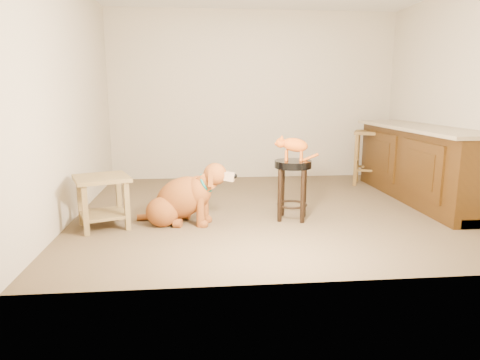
{
  "coord_description": "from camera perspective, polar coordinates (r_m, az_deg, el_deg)",
  "views": [
    {
      "loc": [
        -0.87,
        -4.83,
        1.35
      ],
      "look_at": [
        -0.45,
        -0.44,
        0.45
      ],
      "focal_mm": 32.0,
      "sensor_mm": 36.0,
      "label": 1
    }
  ],
  "objects": [
    {
      "name": "floor",
      "position": [
        5.09,
        4.61,
        -3.9
      ],
      "size": [
        4.5,
        4.0,
        0.01
      ],
      "primitive_type": "cube",
      "color": "brown",
      "rests_on": "ground"
    },
    {
      "name": "golden_retriever",
      "position": [
        4.51,
        -7.69,
        -2.54
      ],
      "size": [
        1.06,
        0.62,
        0.7
      ],
      "rotation": [
        0.0,
        0.0,
        -0.27
      ],
      "color": "brown",
      "rests_on": "ground"
    },
    {
      "name": "side_table",
      "position": [
        4.53,
        -17.86,
        -1.78
      ],
      "size": [
        0.66,
        0.66,
        0.53
      ],
      "rotation": [
        0.0,
        0.0,
        0.37
      ],
      "color": "brown",
      "rests_on": "ground"
    },
    {
      "name": "cabinet_run",
      "position": [
        5.92,
        23.03,
        1.76
      ],
      "size": [
        0.7,
        2.56,
        0.94
      ],
      "color": "#3D240A",
      "rests_on": "ground"
    },
    {
      "name": "wood_stool",
      "position": [
        6.66,
        16.8,
        2.98
      ],
      "size": [
        0.57,
        0.57,
        0.8
      ],
      "rotation": [
        0.0,
        0.0,
        -0.43
      ],
      "color": "brown",
      "rests_on": "ground"
    },
    {
      "name": "tabby_kitten",
      "position": [
        4.56,
        7.0,
        4.58
      ],
      "size": [
        0.47,
        0.22,
        0.29
      ],
      "rotation": [
        0.0,
        0.0,
        -0.3
      ],
      "color": "#9F450F",
      "rests_on": "padded_stool"
    },
    {
      "name": "room_shell",
      "position": [
        4.91,
        4.93,
        15.3
      ],
      "size": [
        4.54,
        4.04,
        2.62
      ],
      "color": "#B8AD94",
      "rests_on": "ground"
    },
    {
      "name": "padded_stool",
      "position": [
        4.61,
        7.03,
        0.29
      ],
      "size": [
        0.42,
        0.42,
        0.64
      ],
      "rotation": [
        0.0,
        0.0,
        -0.3
      ],
      "color": "black",
      "rests_on": "ground"
    }
  ]
}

